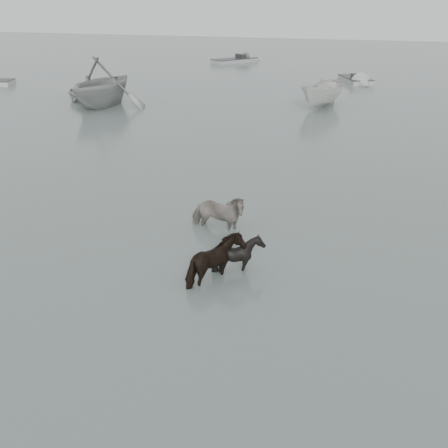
{
  "coord_description": "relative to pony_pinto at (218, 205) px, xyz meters",
  "views": [
    {
      "loc": [
        4.19,
        -12.75,
        6.84
      ],
      "look_at": [
        0.62,
        0.5,
        1.0
      ],
      "focal_mm": 45.0,
      "sensor_mm": 36.0,
      "label": 1
    }
  ],
  "objects": [
    {
      "name": "pony_pinto",
      "position": [
        0.0,
        0.0,
        0.0
      ],
      "size": [
        1.87,
        0.96,
        1.53
      ],
      "primitive_type": "imported",
      "rotation": [
        0.0,
        0.0,
        1.5
      ],
      "color": "black",
      "rests_on": "ground"
    },
    {
      "name": "pony_black",
      "position": [
        1.25,
        -2.46,
        -0.16
      ],
      "size": [
        1.35,
        1.27,
        1.21
      ],
      "primitive_type": "imported",
      "rotation": [
        0.0,
        0.0,
        1.26
      ],
      "color": "black",
      "rests_on": "ground"
    },
    {
      "name": "rowboat_trail",
      "position": [
        -11.86,
        16.37,
        0.8
      ],
      "size": [
        5.77,
        6.48,
        3.13
      ],
      "primitive_type": "imported",
      "rotation": [
        0.0,
        0.0,
        3.03
      ],
      "color": "#969896",
      "rests_on": "ground"
    },
    {
      "name": "boat_small",
      "position": [
        1.1,
        19.58,
        0.1
      ],
      "size": [
        2.99,
        4.75,
        1.72
      ],
      "primitive_type": "imported",
      "rotation": [
        0.0,
        0.0,
        -0.32
      ],
      "color": "silver",
      "rests_on": "ground"
    },
    {
      "name": "skiff_mid",
      "position": [
        2.6,
        29.96,
        -0.39
      ],
      "size": [
        3.4,
        5.19,
        0.75
      ],
      "primitive_type": null,
      "rotation": [
        0.0,
        0.0,
        -1.17
      ],
      "color": "#9C9E9C",
      "rests_on": "ground"
    },
    {
      "name": "ground",
      "position": [
        0.09,
        -2.37,
        -0.76
      ],
      "size": [
        140.0,
        140.0,
        0.0
      ],
      "primitive_type": "plane",
      "color": "#4E5D59",
      "rests_on": "ground"
    },
    {
      "name": "skiff_far",
      "position": [
        -9.33,
        39.24,
        -0.39
      ],
      "size": [
        5.2,
        5.97,
        0.75
      ],
      "primitive_type": null,
      "rotation": [
        0.0,
        0.0,
        0.9
      ],
      "color": "#979996",
      "rests_on": "ground"
    },
    {
      "name": "pony_dark",
      "position": [
        0.86,
        -3.14,
        -0.05
      ],
      "size": [
        1.27,
        1.47,
        1.42
      ],
      "primitive_type": "imported",
      "rotation": [
        0.0,
        0.0,
        1.52
      ],
      "color": "black",
      "rests_on": "ground"
    },
    {
      "name": "rowboat_lead",
      "position": [
        -14.28,
        18.84,
        -0.25
      ],
      "size": [
        4.59,
        5.67,
        1.04
      ],
      "primitive_type": "imported",
      "rotation": [
        0.0,
        0.0,
        0.22
      ],
      "color": "beige",
      "rests_on": "ground"
    }
  ]
}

